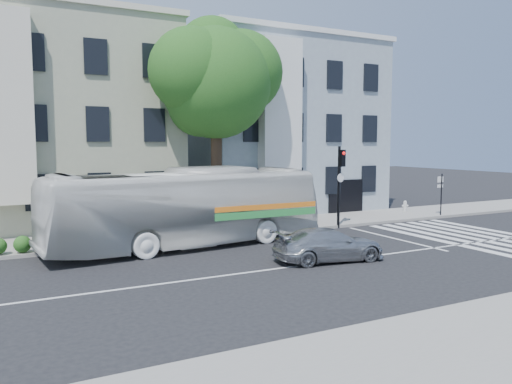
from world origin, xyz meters
TOP-DOWN VIEW (x-y plane):
  - ground at (0.00, 0.00)m, footprint 120.00×120.00m
  - sidewalk_far at (0.00, 8.00)m, footprint 80.00×4.00m
  - sidewalk_near at (0.00, -8.00)m, footprint 80.00×4.00m
  - building_left at (-7.00, 15.00)m, footprint 12.00×10.00m
  - building_right at (7.00, 15.00)m, footprint 12.00×10.00m
  - street_tree at (0.06, 8.74)m, footprint 7.30×5.90m
  - bus at (-2.78, 5.16)m, footprint 4.07×12.51m
  - sedan at (1.12, 0.18)m, footprint 2.36×4.52m
  - hedge at (-6.70, 6.30)m, footprint 8.16×4.06m
  - traffic_signal at (5.93, 5.94)m, footprint 0.45×0.53m
  - fire_hydrant at (13.01, 8.52)m, footprint 0.40×0.25m
  - far_sign_pole at (13.71, 6.30)m, footprint 0.45×0.16m

SIDE VIEW (x-z plane):
  - ground at x=0.00m, z-range 0.00..0.00m
  - sidewalk_far at x=0.00m, z-range 0.00..0.15m
  - sidewalk_near at x=0.00m, z-range 0.00..0.15m
  - hedge at x=-6.70m, z-range 0.15..0.85m
  - fire_hydrant at x=13.01m, z-range 0.16..0.85m
  - sedan at x=1.12m, z-range 0.00..1.25m
  - bus at x=-2.78m, z-range 0.00..3.42m
  - far_sign_pole at x=13.71m, z-range 0.49..3.00m
  - traffic_signal at x=5.93m, z-range 0.63..4.96m
  - building_left at x=-7.00m, z-range 0.00..11.00m
  - building_right at x=7.00m, z-range 0.00..11.00m
  - street_tree at x=0.06m, z-range 2.28..13.38m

